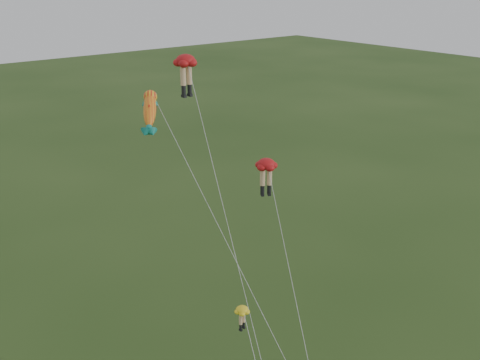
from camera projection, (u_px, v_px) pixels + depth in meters
legs_kite_red_high at (187, 68)px, 34.56m from camera, size 3.89×13.99×20.38m
legs_kite_red_mid at (267, 170)px, 34.48m from camera, size 4.86×10.85×14.12m
legs_kite_yellow at (245, 323)px, 27.93m from camera, size 1.18×5.09×9.04m
fish_kite at (151, 110)px, 33.39m from camera, size 3.74×15.21×18.60m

